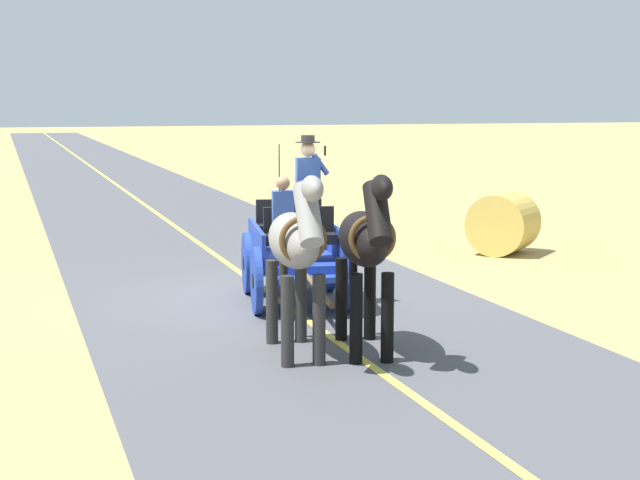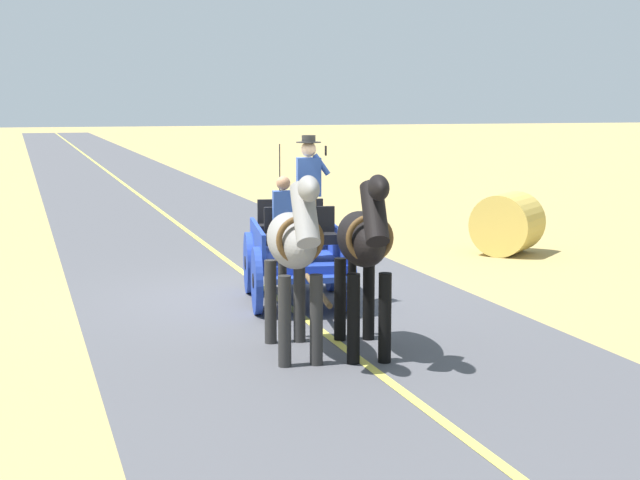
{
  "view_description": "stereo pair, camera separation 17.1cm",
  "coord_description": "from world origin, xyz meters",
  "views": [
    {
      "loc": [
        3.9,
        14.06,
        2.99
      ],
      "look_at": [
        -0.21,
        1.6,
        1.1
      ],
      "focal_mm": 54.33,
      "sensor_mm": 36.0,
      "label": 1
    },
    {
      "loc": [
        3.73,
        14.11,
        2.99
      ],
      "look_at": [
        -0.21,
        1.6,
        1.1
      ],
      "focal_mm": 54.33,
      "sensor_mm": 36.0,
      "label": 2
    }
  ],
  "objects": [
    {
      "name": "horse_drawn_carriage",
      "position": [
        -0.2,
        0.49,
        0.82
      ],
      "size": [
        1.77,
        4.51,
        2.5
      ],
      "color": "#1E3899",
      "rests_on": "ground"
    },
    {
      "name": "road_centre_stripe",
      "position": [
        0.0,
        0.0,
        0.01
      ],
      "size": [
        0.12,
        160.0,
        0.0
      ],
      "primitive_type": "cube",
      "color": "#DBCC4C",
      "rests_on": "road_surface"
    },
    {
      "name": "road_surface",
      "position": [
        0.0,
        0.0,
        0.0
      ],
      "size": [
        5.99,
        160.0,
        0.01
      ],
      "primitive_type": "cube",
      "color": "#4C4C51",
      "rests_on": "ground"
    },
    {
      "name": "horse_near_side",
      "position": [
        -0.14,
        3.54,
        1.32
      ],
      "size": [
        0.84,
        2.15,
        2.21
      ],
      "color": "black",
      "rests_on": "ground"
    },
    {
      "name": "ground_plane",
      "position": [
        0.0,
        0.0,
        0.0
      ],
      "size": [
        200.0,
        200.0,
        0.0
      ],
      "primitive_type": "plane",
      "color": "tan"
    },
    {
      "name": "horse_off_side",
      "position": [
        0.68,
        3.41,
        1.32
      ],
      "size": [
        0.73,
        2.14,
        2.21
      ],
      "color": "gray",
      "rests_on": "ground"
    },
    {
      "name": "hay_bale",
      "position": [
        -5.43,
        -2.72,
        0.6
      ],
      "size": [
        1.62,
        1.63,
        1.2
      ],
      "primitive_type": "cylinder",
      "rotation": [
        0.0,
        1.57,
        0.73
      ],
      "color": "gold",
      "rests_on": "ground"
    }
  ]
}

